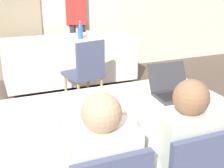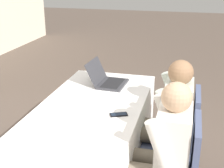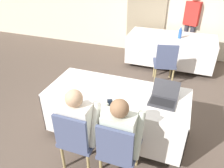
# 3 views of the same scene
# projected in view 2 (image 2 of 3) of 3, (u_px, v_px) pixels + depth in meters

# --- Properties ---
(conference_table_near) EXTENTS (1.95, 0.85, 0.76)m
(conference_table_near) POSITION_uv_depth(u_px,v_px,m) (87.00, 130.00, 2.55)
(conference_table_near) COLOR white
(conference_table_near) RESTS_ON ground_plane
(laptop) EXTENTS (0.36, 0.36, 0.23)m
(laptop) POSITION_uv_depth(u_px,v_px,m) (108.00, 80.00, 3.04)
(laptop) COLOR #333338
(laptop) RESTS_ON conference_table_near
(cell_phone) EXTENTS (0.11, 0.15, 0.01)m
(cell_phone) POSITION_uv_depth(u_px,v_px,m) (119.00, 114.00, 2.42)
(cell_phone) COLOR black
(cell_phone) RESTS_ON conference_table_near
(paper_beside_laptop) EXTENTS (0.29, 0.35, 0.00)m
(paper_beside_laptop) POSITION_uv_depth(u_px,v_px,m) (44.00, 136.00, 2.12)
(paper_beside_laptop) COLOR white
(paper_beside_laptop) RESTS_ON conference_table_near
(chair_near_right) EXTENTS (0.44, 0.44, 0.90)m
(chair_near_right) POSITION_uv_depth(u_px,v_px,m) (179.00, 136.00, 2.64)
(chair_near_right) COLOR tan
(chair_near_right) RESTS_ON ground_plane
(person_checkered_shirt) EXTENTS (0.50, 0.52, 1.16)m
(person_checkered_shirt) POSITION_uv_depth(u_px,v_px,m) (161.00, 150.00, 2.14)
(person_checkered_shirt) COLOR #665B4C
(person_checkered_shirt) RESTS_ON ground_plane
(person_white_shirt) EXTENTS (0.50, 0.52, 1.16)m
(person_white_shirt) POSITION_uv_depth(u_px,v_px,m) (168.00, 117.00, 2.61)
(person_white_shirt) COLOR #665B4C
(person_white_shirt) RESTS_ON ground_plane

